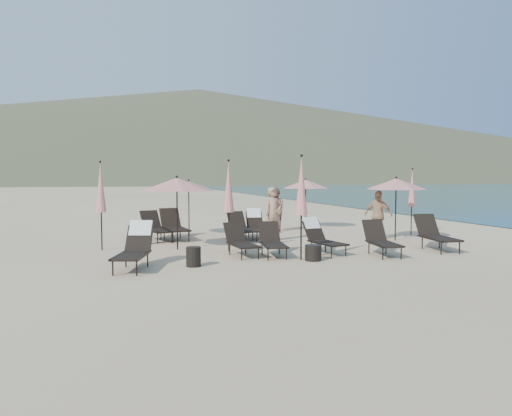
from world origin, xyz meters
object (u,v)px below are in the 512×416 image
object	(u,v)px
side_table_0	(193,257)
lounger_4	(381,239)
umbrella_closed_3	(229,187)
lounger_9	(256,224)
umbrella_closed_0	(301,187)
lounger_2	(272,241)
lounger_6	(156,227)
lounger_3	(322,237)
lounger_8	(242,227)
umbrella_open_0	(177,184)
umbrella_closed_2	(101,188)
beachgoer_b	(275,210)
lounger_7	(174,225)
lounger_1	(241,241)
umbrella_open_1	(396,184)
umbrella_closed_1	(412,188)
lounger_0	(135,247)
umbrella_open_3	(306,184)
lounger_5	(436,234)
beachgoer_c	(378,215)
beachgoer_a	(273,214)
umbrella_open_2	(189,186)
side_table_1	(313,253)

from	to	relation	value
side_table_0	lounger_4	bearing A→B (deg)	0.37
umbrella_closed_3	lounger_9	bearing A→B (deg)	56.90
umbrella_closed_0	lounger_2	bearing A→B (deg)	121.52
lounger_2	lounger_6	size ratio (longest dim) A/B	0.91
lounger_4	lounger_3	bearing A→B (deg)	159.35
lounger_8	umbrella_open_0	distance (m)	3.32
lounger_4	umbrella_closed_2	world-z (taller)	umbrella_closed_2
lounger_6	beachgoer_b	bearing A→B (deg)	-0.33
lounger_6	umbrella_open_0	world-z (taller)	umbrella_open_0
lounger_8	lounger_7	bearing A→B (deg)	158.09
lounger_4	lounger_7	xyz separation A→B (m)	(-4.94, 5.07, 0.05)
umbrella_open_0	lounger_1	bearing A→B (deg)	-47.72
lounger_2	umbrella_closed_3	bearing A→B (deg)	139.37
lounger_8	umbrella_open_1	size ratio (longest dim) A/B	0.76
umbrella_closed_2	umbrella_closed_3	xyz separation A→B (m)	(3.51, -1.41, 0.03)
lounger_6	lounger_9	bearing A→B (deg)	-21.36
lounger_1	lounger_3	size ratio (longest dim) A/B	0.94
umbrella_closed_1	lounger_8	bearing A→B (deg)	173.01
lounger_0	umbrella_open_3	world-z (taller)	umbrella_open_3
lounger_3	lounger_1	bearing A→B (deg)	164.03
lounger_5	umbrella_closed_3	world-z (taller)	umbrella_closed_3
lounger_7	umbrella_closed_2	world-z (taller)	umbrella_closed_2
lounger_5	lounger_8	distance (m)	6.28
lounger_0	beachgoer_c	distance (m)	8.84
umbrella_closed_0	umbrella_open_1	bearing A→B (deg)	28.19
lounger_1	lounger_3	world-z (taller)	lounger_3
lounger_6	beachgoer_a	distance (m)	4.00
lounger_1	lounger_3	xyz separation A→B (m)	(2.33, -0.29, 0.06)
umbrella_open_2	umbrella_closed_3	size ratio (longest dim) A/B	0.76
lounger_3	beachgoer_c	world-z (taller)	beachgoer_c
lounger_7	side_table_1	distance (m)	5.98
umbrella_open_1	umbrella_open_2	size ratio (longest dim) A/B	1.06
lounger_9	side_table_1	xyz separation A→B (m)	(-0.06, -4.86, -0.28)
lounger_4	lounger_7	world-z (taller)	lounger_7
umbrella_closed_1	lounger_5	bearing A→B (deg)	-114.83
umbrella_open_2	beachgoer_b	bearing A→B (deg)	3.98
side_table_0	lounger_9	bearing A→B (deg)	55.73
umbrella_open_0	side_table_0	size ratio (longest dim) A/B	4.59
lounger_1	side_table_1	distance (m)	2.09
umbrella_open_3	side_table_0	xyz separation A→B (m)	(-6.03, -6.77, -1.60)
lounger_0	umbrella_closed_1	bearing A→B (deg)	37.67
lounger_0	lounger_6	distance (m)	5.01
lounger_7	lounger_8	distance (m)	2.32
lounger_3	lounger_7	world-z (taller)	lounger_7
side_table_0	lounger_7	bearing A→B (deg)	86.01
umbrella_closed_2	umbrella_open_1	bearing A→B (deg)	-5.59
lounger_0	umbrella_closed_0	xyz separation A→B (m)	(4.26, -0.18, 1.41)
lounger_2	beachgoer_c	xyz separation A→B (m)	(4.66, 2.05, 0.42)
umbrella_open_1	umbrella_closed_2	xyz separation A→B (m)	(-9.49, 0.93, -0.08)
lounger_8	umbrella_closed_0	xyz separation A→B (m)	(0.32, -4.33, 1.50)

